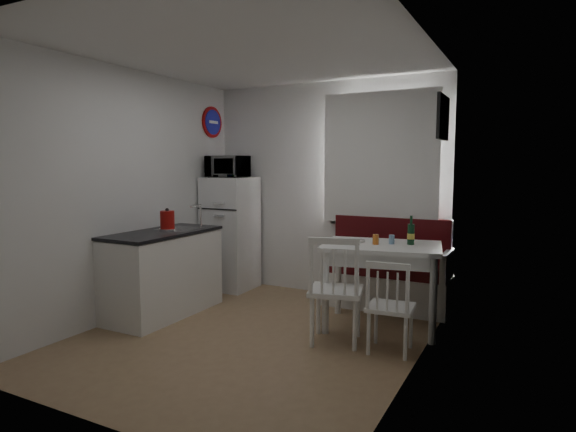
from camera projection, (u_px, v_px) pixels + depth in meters
name	position (u px, v px, depth m)	size (l,w,h in m)	color
floor	(252.00, 336.00, 4.51)	(3.00, 3.50, 0.02)	#95744F
ceiling	(250.00, 51.00, 4.23)	(3.00, 3.50, 0.02)	white
wall_back	(326.00, 189.00, 5.92)	(3.00, 0.02, 2.60)	white
wall_front	(94.00, 217.00, 2.82)	(3.00, 0.02, 2.60)	white
wall_left	(129.00, 194.00, 5.06)	(0.02, 3.50, 2.60)	white
wall_right	(418.00, 204.00, 3.69)	(0.02, 3.50, 2.60)	white
window	(381.00, 163.00, 5.54)	(1.22, 0.06, 1.47)	white
curtain	(379.00, 158.00, 5.47)	(1.35, 0.02, 1.50)	white
kitchen_counter	(164.00, 272.00, 5.15)	(0.62, 1.32, 1.16)	white
wall_sign	(213.00, 122.00, 6.23)	(0.40, 0.40, 0.03)	#1A1E9F
picture_frame	(443.00, 118.00, 4.59)	(0.04, 0.52, 0.42)	black
bench	(386.00, 278.00, 5.42)	(1.40, 0.54, 1.00)	white
dining_table	(382.00, 254.00, 4.69)	(1.24, 0.97, 0.83)	white
chair_left	(332.00, 278.00, 4.22)	(0.56, 0.54, 0.53)	white
chair_right	(388.00, 297.00, 4.02)	(0.41, 0.39, 0.43)	white
fridge	(231.00, 233.00, 6.21)	(0.58, 0.58, 1.44)	white
microwave	(227.00, 167.00, 6.07)	(0.49, 0.33, 0.27)	white
kettle	(167.00, 220.00, 5.08)	(0.18, 0.18, 0.24)	#A3100D
wine_bottle	(411.00, 230.00, 4.63)	(0.07, 0.07, 0.28)	#12381E
drinking_glass_orange	(376.00, 239.00, 4.65)	(0.06, 0.06, 0.10)	orange
drinking_glass_blue	(392.00, 239.00, 4.68)	(0.05, 0.05, 0.09)	#749DC5
plate	(353.00, 241.00, 4.83)	(0.23, 0.23, 0.02)	white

